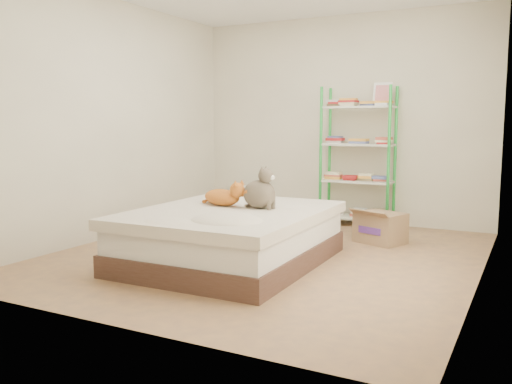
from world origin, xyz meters
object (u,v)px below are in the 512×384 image
Objects in this scene: orange_cat at (222,195)px; white_bin at (248,201)px; cardboard_box at (380,227)px; bed at (231,236)px; shelf_unit at (358,157)px; grey_cat at (259,188)px.

orange_cat reaches higher than white_bin.
cardboard_box is at bearing -21.92° from white_bin.
white_bin is (-1.05, 2.27, -0.04)m from bed.
shelf_unit is (0.47, 2.30, 0.60)m from bed.
grey_cat reaches higher than white_bin.
cardboard_box is at bearing -30.95° from grey_cat.
orange_cat is 0.40m from grey_cat.
orange_cat is 1.29× the size of grey_cat.
shelf_unit is at bearing 1.17° from white_bin.
bed is 2.42m from shelf_unit.
cardboard_box is at bearing -58.59° from shelf_unit.
bed is 0.43m from orange_cat.
grey_cat reaches higher than orange_cat.
cardboard_box is (0.78, 1.28, -0.51)m from grey_cat.
shelf_unit is (0.66, 2.13, 0.26)m from orange_cat.
white_bin is (-2.03, 0.82, 0.04)m from cardboard_box.
white_bin is (-1.25, 2.10, -0.48)m from grey_cat.
orange_cat is 0.28× the size of shelf_unit.
shelf_unit is 1.21m from cardboard_box.
grey_cat is (0.39, 0.01, 0.09)m from orange_cat.
bed is at bearing -101.45° from shelf_unit.
shelf_unit reaches higher than grey_cat.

